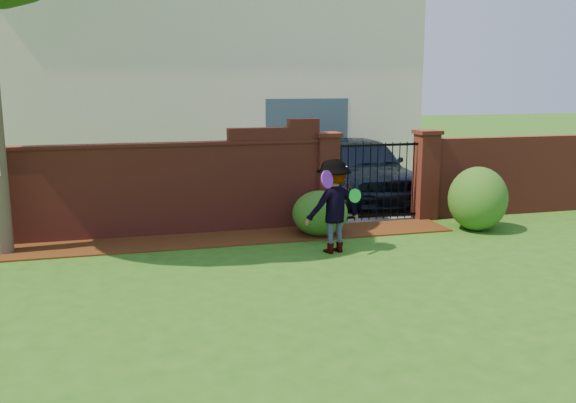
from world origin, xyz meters
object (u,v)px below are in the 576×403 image
object	(u,v)px
car	(364,169)
frisbee_green	(355,196)
man	(334,206)
frisbee_purple	(327,179)

from	to	relation	value
car	frisbee_green	size ratio (longest dim) A/B	19.09
man	frisbee_green	distance (m)	0.40
frisbee_purple	frisbee_green	bearing A→B (deg)	22.61
man	frisbee_purple	distance (m)	0.65
man	car	bearing A→B (deg)	-129.89
car	man	world-z (taller)	man
car	frisbee_purple	size ratio (longest dim) A/B	15.41
car	frisbee_green	xyz separation A→B (m)	(-1.87, -4.25, 0.20)
man	frisbee_purple	size ratio (longest dim) A/B	5.36
man	frisbee_purple	world-z (taller)	man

